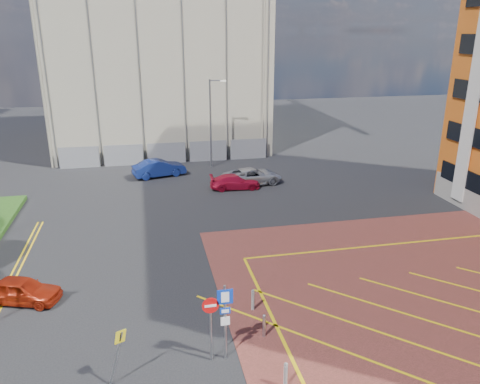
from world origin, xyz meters
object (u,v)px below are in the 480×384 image
object	(u,v)px
car_silver_back	(252,176)
lamp_back	(211,120)
car_blue_back	(159,168)
car_red_left	(22,290)
warning_sign	(118,351)
sign_cluster	(220,316)
car_red_back	(235,182)

from	to	relation	value
car_silver_back	lamp_back	bearing A→B (deg)	14.41
lamp_back	car_blue_back	distance (m)	6.54
car_red_left	car_silver_back	bearing A→B (deg)	-25.57
car_silver_back	car_blue_back	bearing A→B (deg)	55.10
lamp_back	warning_sign	world-z (taller)	lamp_back
car_blue_back	warning_sign	bearing A→B (deg)	160.57
car_red_left	car_silver_back	size ratio (longest dim) A/B	0.73
car_red_left	sign_cluster	bearing A→B (deg)	-106.67
lamp_back	car_silver_back	distance (m)	7.42
lamp_back	car_red_left	distance (m)	24.66
lamp_back	car_red_left	bearing A→B (deg)	-119.99
lamp_back	sign_cluster	size ratio (longest dim) A/B	2.50
warning_sign	car_silver_back	bearing A→B (deg)	65.24
sign_cluster	car_red_left	xyz separation A→B (m)	(-8.40, 5.91, -1.34)
lamp_back	warning_sign	distance (m)	28.76
warning_sign	car_red_left	bearing A→B (deg)	125.67
lamp_back	car_red_back	world-z (taller)	lamp_back
lamp_back	sign_cluster	xyz separation A→B (m)	(-3.78, -27.02, -2.41)
lamp_back	car_blue_back	bearing A→B (deg)	-156.47
sign_cluster	car_silver_back	size ratio (longest dim) A/B	0.65
sign_cluster	car_silver_back	distance (m)	22.00
lamp_back	sign_cluster	world-z (taller)	lamp_back
warning_sign	car_silver_back	world-z (taller)	warning_sign
lamp_back	warning_sign	xyz separation A→B (m)	(-7.52, -27.60, -2.93)
car_blue_back	car_red_left	bearing A→B (deg)	145.47
warning_sign	lamp_back	bearing A→B (deg)	74.75
warning_sign	car_red_back	size ratio (longest dim) A/B	0.56
sign_cluster	warning_sign	distance (m)	3.82
warning_sign	car_blue_back	distance (m)	25.56
warning_sign	car_red_back	xyz separation A→B (m)	(8.34, 20.77, -0.85)
car_red_left	car_silver_back	distance (m)	21.07
car_silver_back	car_red_back	bearing A→B (deg)	109.87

